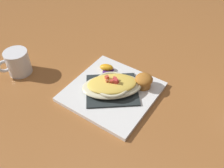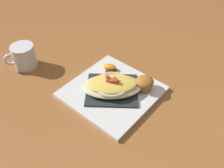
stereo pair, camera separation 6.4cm
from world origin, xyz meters
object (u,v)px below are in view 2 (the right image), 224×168
at_px(gratin_dish, 112,85).
at_px(coffee_mug, 24,58).
at_px(square_plate, 112,92).
at_px(orange_garnish, 110,68).
at_px(muffin, 145,83).

bearing_deg(gratin_dish, coffee_mug, -175.47).
distance_m(square_plate, orange_garnish, 0.11).
distance_m(square_plate, coffee_mug, 0.37).
xyz_separation_m(muffin, orange_garnish, (-0.15, 0.03, -0.02)).
height_order(gratin_dish, coffee_mug, coffee_mug).
bearing_deg(orange_garnish, muffin, -11.39).
relative_size(orange_garnish, coffee_mug, 0.59).
relative_size(muffin, coffee_mug, 0.57).
xyz_separation_m(gratin_dish, muffin, (0.09, 0.06, 0.00)).
bearing_deg(orange_garnish, coffee_mug, -158.49).
bearing_deg(muffin, orange_garnish, 168.61).
bearing_deg(coffee_mug, orange_garnish, 21.51).
distance_m(gratin_dish, coffee_mug, 0.37).
bearing_deg(coffee_mug, muffin, 11.11).
xyz_separation_m(square_plate, orange_garnish, (-0.06, 0.09, 0.02)).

